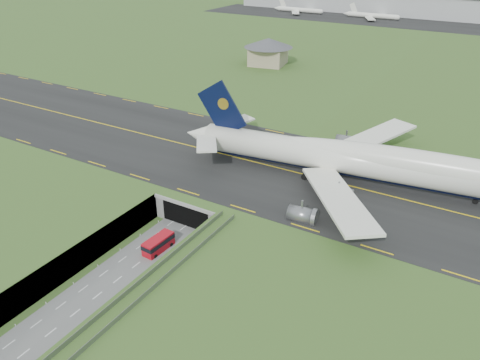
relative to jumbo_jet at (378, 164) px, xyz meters
The scene contains 10 objects.
ground 50.01m from the jumbo_jet, 131.93° to the right, with size 900.00×900.00×0.00m, color #405C24.
airfield_deck 49.40m from the jumbo_jet, 131.93° to the right, with size 800.00×800.00×6.00m, color gray.
trench_road 55.65m from the jumbo_jet, 126.65° to the right, with size 12.00×75.00×0.20m, color slate.
taxiway 33.12m from the jumbo_jet, behind, with size 800.00×44.00×0.18m, color black.
tunnel_portal 38.78m from the jumbo_jet, 149.07° to the right, with size 17.00×22.30×6.00m.
guideway 59.67m from the jumbo_jet, 111.25° to the right, with size 3.00×53.00×7.05m.
jumbo_jet is the anchor object (origin of this frame).
shuttle_tram 50.68m from the jumbo_jet, 130.02° to the right, with size 3.04×7.23×2.91m.
service_building 114.10m from the jumbo_jet, 129.98° to the left, with size 24.64×24.64×11.48m.
cargo_terminal 265.25m from the jumbo_jet, 97.07° to the left, with size 320.00×67.00×15.60m.
Camera 1 is at (53.94, -59.61, 56.18)m, focal length 35.00 mm.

